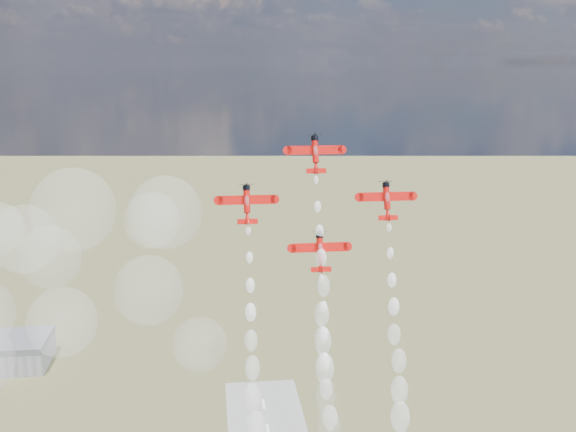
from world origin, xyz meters
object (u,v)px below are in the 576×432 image
(plane_lead, at_px, (315,153))
(plane_left, at_px, (247,203))
(plane_right, at_px, (387,200))
(plane_slot, at_px, (320,251))

(plane_lead, bearing_deg, plane_left, -165.70)
(plane_left, bearing_deg, plane_right, 0.00)
(plane_right, bearing_deg, plane_lead, 165.70)
(plane_left, relative_size, plane_right, 1.00)
(plane_left, height_order, plane_slot, plane_left)
(plane_right, height_order, plane_slot, plane_right)
(plane_lead, relative_size, plane_left, 1.00)
(plane_slot, bearing_deg, plane_lead, 90.00)
(plane_lead, xyz_separation_m, plane_left, (-14.22, -3.62, -9.27))
(plane_left, bearing_deg, plane_slot, -14.30)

